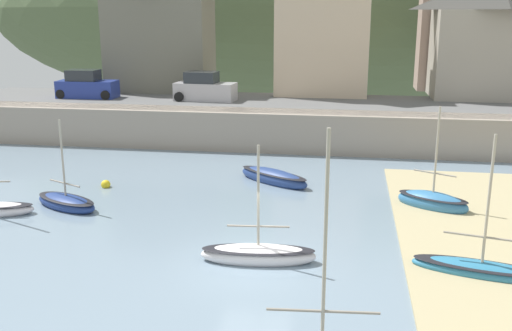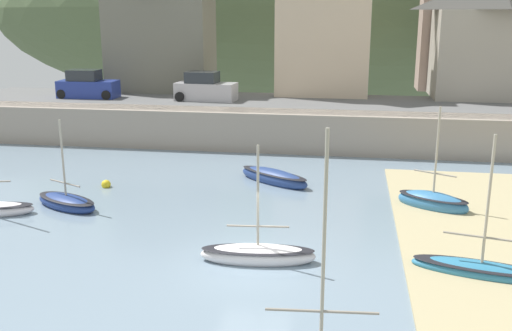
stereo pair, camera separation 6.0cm
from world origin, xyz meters
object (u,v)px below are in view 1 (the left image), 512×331
Objects in this scene: waterfront_building_left at (159,26)px; waterfront_building_centre at (323,16)px; waterfront_building_right at (494,35)px; parked_car_near_slipway at (87,86)px; sailboat_tall_mast at (481,269)px; dinghy_open_wooden at (66,202)px; parked_car_by_wall at (205,89)px; mooring_buoy at (106,185)px; motorboat_with_cabin at (258,254)px; sailboat_far_left at (432,202)px; sailboat_blue_trim at (274,177)px.

waterfront_building_left is 0.86× the size of waterfront_building_centre.
waterfront_building_left is at bearing 180.00° from waterfront_building_centre.
waterfront_building_right is 28.54m from parked_car_near_slipway.
dinghy_open_wooden is at bearing 178.30° from sailboat_tall_mast.
parked_car_by_wall is at bearing -1.12° from parked_car_near_slipway.
parked_car_by_wall is (2.25, 16.12, 2.96)m from dinghy_open_wooden.
parked_car_near_slipway is at bearing 117.45° from mooring_buoy.
waterfront_building_left is at bearing 139.93° from parked_car_by_wall.
waterfront_building_left is 19.06m from mooring_buoy.
waterfront_building_left reaches higher than motorboat_with_cabin.
waterfront_building_right is at bearing 8.02° from parked_car_near_slipway.
parked_car_by_wall is at bearing -44.88° from waterfront_building_left.
sailboat_tall_mast is 1.19× the size of dinghy_open_wooden.
waterfront_building_centre is 2.34× the size of sailboat_far_left.
dinghy_open_wooden is 16.55m from parked_car_by_wall.
waterfront_building_centre is at bearing 82.71° from motorboat_with_cabin.
waterfront_building_centre is 26.10m from motorboat_with_cabin.
waterfront_building_centre is at bearing 89.55° from dinghy_open_wooden.
waterfront_building_centre is 2.60× the size of parked_car_by_wall.
waterfront_building_right reaches higher than motorboat_with_cabin.
waterfront_building_left is 23.96m from waterfront_building_right.
waterfront_building_right is at bearing 90.96° from sailboat_tall_mast.
sailboat_tall_mast is at bearing -53.09° from waterfront_building_left.
mooring_buoy is at bearing -118.48° from waterfront_building_centre.
waterfront_building_left is 1.12× the size of waterfront_building_right.
waterfront_building_centre is 11.80m from waterfront_building_right.
motorboat_with_cabin is at bearing -65.39° from waterfront_building_left.
waterfront_building_centre reaches higher than waterfront_building_left.
parked_car_near_slipway is 8.53m from parked_car_by_wall.
waterfront_building_left is 2.01× the size of sailboat_far_left.
waterfront_building_right is 1.99× the size of motorboat_with_cabin.
sailboat_far_left is at bearing 33.78° from dinghy_open_wooden.
sailboat_far_left is at bearing -33.16° from parked_car_near_slipway.
sailboat_tall_mast is at bearing 10.74° from dinghy_open_wooden.
waterfront_building_centre is 24.17m from dinghy_open_wooden.
parked_car_by_wall reaches higher than motorboat_with_cabin.
waterfront_building_centre reaches higher than mooring_buoy.
sailboat_tall_mast is (6.48, -24.90, -7.76)m from waterfront_building_centre.
sailboat_tall_mast is (18.70, -24.90, -6.98)m from waterfront_building_left.
sailboat_far_left reaches higher than sailboat_blue_trim.
waterfront_building_centre reaches higher than sailboat_blue_trim.
mooring_buoy is (-1.78, -12.99, -3.07)m from parked_car_by_wall.
sailboat_blue_trim is 8.24m from mooring_buoy.
sailboat_tall_mast reaches higher than sailboat_far_left.
parked_car_by_wall is at bearing 107.37° from dinghy_open_wooden.
motorboat_with_cabin is at bearing -166.99° from sailboat_tall_mast.
waterfront_building_right is 2.05× the size of parked_car_near_slipway.
waterfront_building_left is 2.22× the size of motorboat_with_cabin.
mooring_buoy is (-21.22, -17.49, -6.59)m from waterfront_building_right.
sailboat_far_left is at bearing -45.43° from waterfront_building_left.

